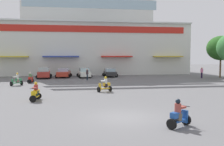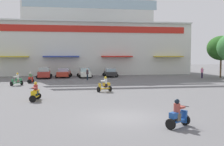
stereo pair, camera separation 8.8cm
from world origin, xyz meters
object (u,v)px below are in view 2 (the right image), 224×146
at_px(parked_car_1, 64,73).
at_px(scooter_rider_5, 17,80).
at_px(pedestrian_1, 87,74).
at_px(scooter_rider_4, 31,78).
at_px(pedestrian_0, 202,72).
at_px(scooter_rider_3, 35,93).
at_px(scooter_rider_2, 105,85).
at_px(parked_car_3, 110,72).
at_px(scooter_rider_1, 178,116).
at_px(parked_car_0, 44,73).
at_px(parked_car_2, 84,73).
at_px(plaza_tree_3, 221,48).

bearing_deg(parked_car_1, scooter_rider_5, -116.91).
bearing_deg(scooter_rider_5, pedestrian_1, 31.13).
height_order(scooter_rider_4, pedestrian_1, pedestrian_1).
xyz_separation_m(scooter_rider_5, pedestrian_0, (26.37, 5.49, 0.34)).
bearing_deg(scooter_rider_3, scooter_rider_2, 33.35).
height_order(parked_car_3, scooter_rider_5, scooter_rider_5).
bearing_deg(scooter_rider_5, scooter_rider_1, -58.28).
xyz_separation_m(scooter_rider_1, pedestrian_1, (-3.21, 24.24, 0.34)).
distance_m(scooter_rider_5, pedestrian_1, 10.02).
height_order(scooter_rider_1, scooter_rider_4, same).
xyz_separation_m(parked_car_1, pedestrian_1, (3.52, -4.79, 0.18)).
bearing_deg(scooter_rider_2, parked_car_0, 115.45).
height_order(parked_car_2, pedestrian_0, pedestrian_0).
relative_size(parked_car_3, scooter_rider_5, 2.66).
bearing_deg(scooter_rider_4, parked_car_2, 44.06).
bearing_deg(scooter_rider_4, scooter_rider_1, -63.80).
xyz_separation_m(scooter_rider_1, scooter_rider_4, (-10.64, 21.62, -0.00)).
height_order(parked_car_2, parked_car_3, parked_car_2).
relative_size(parked_car_2, scooter_rider_3, 2.97).
xyz_separation_m(parked_car_1, parked_car_2, (3.26, -0.45, 0.02)).
distance_m(plaza_tree_3, scooter_rider_3, 31.08).
distance_m(plaza_tree_3, parked_car_2, 22.08).
height_order(plaza_tree_3, scooter_rider_5, plaza_tree_3).
height_order(parked_car_0, parked_car_2, parked_car_0).
height_order(parked_car_3, scooter_rider_4, scooter_rider_4).
bearing_deg(scooter_rider_3, scooter_rider_4, 101.01).
relative_size(plaza_tree_3, pedestrian_0, 3.90).
distance_m(scooter_rider_1, scooter_rider_5, 22.41).
bearing_deg(parked_car_0, scooter_rider_5, -102.64).
bearing_deg(parked_car_1, parked_car_3, 1.61).
bearing_deg(parked_car_3, pedestrian_1, -128.93).
xyz_separation_m(scooter_rider_2, scooter_rider_3, (-5.96, -3.92, -0.02)).
bearing_deg(scooter_rider_1, parked_car_0, 108.87).
xyz_separation_m(parked_car_3, scooter_rider_1, (-0.83, -29.24, -0.13)).
relative_size(scooter_rider_3, scooter_rider_4, 1.07).
height_order(plaza_tree_3, parked_car_0, plaza_tree_3).
bearing_deg(parked_car_2, parked_car_0, -178.09).
distance_m(parked_car_1, scooter_rider_2, 17.15).
distance_m(parked_car_1, parked_car_2, 3.30).
distance_m(parked_car_0, parked_car_2, 6.24).
distance_m(parked_car_1, scooter_rider_4, 8.38).
xyz_separation_m(parked_car_0, scooter_rider_5, (-2.09, -9.30, -0.20)).
height_order(scooter_rider_3, scooter_rider_5, scooter_rider_5).
bearing_deg(scooter_rider_4, parked_car_3, 33.58).
height_order(scooter_rider_2, pedestrian_0, pedestrian_0).
distance_m(plaza_tree_3, scooter_rider_4, 29.10).
distance_m(scooter_rider_4, scooter_rider_5, 2.80).
height_order(parked_car_2, scooter_rider_3, parked_car_2).
xyz_separation_m(parked_car_1, scooter_rider_2, (4.58, -16.53, -0.11)).
xyz_separation_m(parked_car_3, pedestrian_1, (-4.04, -5.00, 0.21)).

